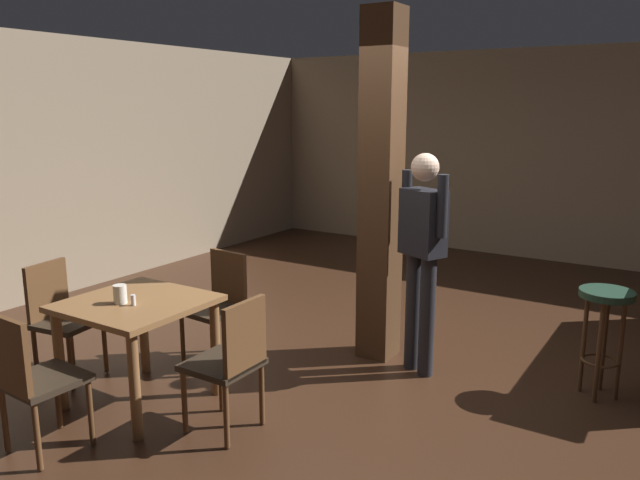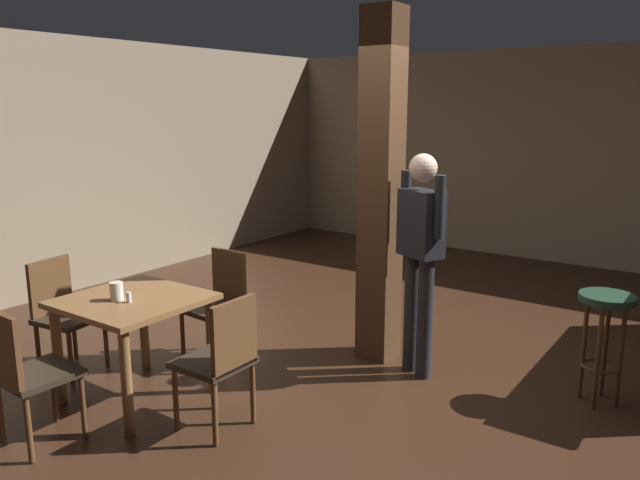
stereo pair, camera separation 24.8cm
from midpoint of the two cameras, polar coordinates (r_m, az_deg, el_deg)
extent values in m
plane|color=#382114|center=(5.05, 6.86, -11.99)|extent=(10.80, 10.80, 0.00)
cube|color=gray|center=(8.86, 21.22, 7.14)|extent=(8.00, 0.10, 2.80)
cube|color=gray|center=(7.41, -21.33, 6.27)|extent=(0.10, 9.00, 2.80)
cube|color=#4C301C|center=(5.01, 7.01, 4.52)|extent=(0.28, 0.28, 2.80)
cube|color=brown|center=(4.53, -15.25, -5.36)|extent=(0.89, 0.89, 0.04)
cylinder|color=brown|center=(4.63, -8.39, -9.58)|extent=(0.07, 0.07, 0.71)
cylinder|color=brown|center=(5.14, -14.49, -7.59)|extent=(0.07, 0.07, 0.71)
cylinder|color=brown|center=(4.17, -15.62, -12.47)|extent=(0.07, 0.07, 0.71)
cylinder|color=brown|center=(4.73, -21.45, -9.84)|extent=(0.07, 0.07, 0.71)
cube|color=#2D2319|center=(5.18, -20.61, -6.74)|extent=(0.48, 0.48, 0.04)
cube|color=brown|center=(5.26, -22.22, -4.03)|extent=(0.09, 0.38, 0.45)
cylinder|color=brown|center=(5.25, -17.70, -8.90)|extent=(0.04, 0.04, 0.43)
cylinder|color=brown|center=(5.02, -20.52, -10.06)|extent=(0.04, 0.04, 0.43)
cylinder|color=brown|center=(5.49, -20.34, -8.15)|extent=(0.04, 0.04, 0.43)
cylinder|color=brown|center=(5.28, -23.14, -9.21)|extent=(0.04, 0.04, 0.43)
cube|color=#2D2319|center=(4.11, -8.01, -11.02)|extent=(0.42, 0.42, 0.04)
cube|color=brown|center=(3.91, -6.03, -8.69)|extent=(0.04, 0.38, 0.45)
cylinder|color=brown|center=(4.21, -11.38, -13.95)|extent=(0.04, 0.04, 0.43)
cylinder|color=brown|center=(4.43, -8.02, -12.44)|extent=(0.04, 0.04, 0.43)
cylinder|color=brown|center=(3.99, -7.80, -15.39)|extent=(0.04, 0.04, 0.43)
cylinder|color=brown|center=(4.22, -4.45, -13.68)|extent=(0.04, 0.04, 0.43)
cube|color=#2D2319|center=(4.22, -22.81, -11.27)|extent=(0.44, 0.44, 0.04)
cube|color=brown|center=(4.06, -25.45, -9.04)|extent=(0.38, 0.05, 0.45)
cylinder|color=brown|center=(4.53, -21.73, -12.67)|extent=(0.04, 0.04, 0.43)
cylinder|color=brown|center=(4.25, -19.25, -14.14)|extent=(0.04, 0.04, 0.43)
cylinder|color=brown|center=(4.39, -25.76, -13.87)|extent=(0.04, 0.04, 0.43)
cylinder|color=brown|center=(4.10, -23.49, -15.52)|extent=(0.04, 0.04, 0.43)
cube|color=#2D2319|center=(5.14, -8.46, -6.21)|extent=(0.45, 0.45, 0.04)
cube|color=brown|center=(5.20, -6.97, -3.36)|extent=(0.38, 0.07, 0.45)
cylinder|color=brown|center=(4.98, -8.53, -9.57)|extent=(0.04, 0.04, 0.43)
cylinder|color=brown|center=(5.24, -11.12, -8.58)|extent=(0.04, 0.04, 0.43)
cylinder|color=brown|center=(5.21, -5.64, -8.52)|extent=(0.04, 0.04, 0.43)
cylinder|color=brown|center=(5.45, -8.25, -7.63)|extent=(0.04, 0.04, 0.43)
cylinder|color=silver|center=(4.47, -16.61, -4.52)|extent=(0.09, 0.09, 0.13)
cylinder|color=silver|center=(4.41, -15.55, -5.08)|extent=(0.03, 0.03, 0.07)
cube|color=black|center=(4.73, 10.72, 1.49)|extent=(0.39, 0.32, 0.50)
sphere|color=beige|center=(4.68, 10.93, 6.50)|extent=(0.28, 0.28, 0.21)
cylinder|color=#232328|center=(4.86, 11.01, -7.08)|extent=(0.16, 0.16, 0.95)
cylinder|color=#232328|center=(4.98, 9.78, -6.58)|extent=(0.16, 0.16, 0.95)
cylinder|color=black|center=(4.57, 12.40, 2.94)|extent=(0.11, 0.11, 0.46)
cylinder|color=black|center=(4.85, 9.28, 3.61)|extent=(0.11, 0.11, 0.46)
cylinder|color=#1E3828|center=(4.77, 26.15, -4.80)|extent=(0.37, 0.37, 0.05)
torus|color=#4C301C|center=(4.93, 25.60, -10.38)|extent=(0.26, 0.26, 0.02)
cylinder|color=#4C301C|center=(5.01, 25.95, -8.81)|extent=(0.03, 0.03, 0.74)
cylinder|color=#4C301C|center=(4.78, 25.45, -9.73)|extent=(0.03, 0.03, 0.74)
cylinder|color=#4C301C|center=(4.88, 27.12, -9.46)|extent=(0.03, 0.03, 0.74)
cylinder|color=#4C301C|center=(4.91, 24.31, -9.05)|extent=(0.03, 0.03, 0.74)
camera|label=1|loc=(0.12, -88.61, 0.30)|focal=35.00mm
camera|label=2|loc=(0.12, 91.39, -0.30)|focal=35.00mm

